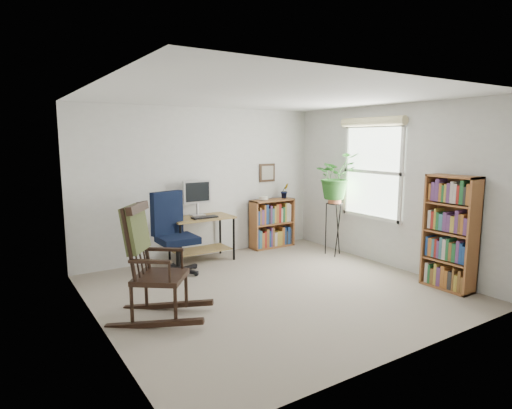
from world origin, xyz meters
TOP-DOWN VIEW (x-y plane):
  - floor at (0.00, 0.00)m, footprint 4.20×4.00m
  - ceiling at (0.00, 0.00)m, footprint 4.20×4.00m
  - wall_back at (0.00, 2.00)m, footprint 4.20×0.00m
  - wall_front at (0.00, -2.00)m, footprint 4.20×0.00m
  - wall_left at (-2.10, 0.00)m, footprint 0.00×4.00m
  - wall_right at (2.10, 0.00)m, footprint 0.00×4.00m
  - window at (2.06, 0.30)m, footprint 0.12×1.20m
  - desk at (-0.18, 1.70)m, footprint 0.98×0.54m
  - monitor at (-0.18, 1.84)m, footprint 0.46×0.16m
  - keyboard at (-0.18, 1.58)m, footprint 0.40×0.15m
  - office_chair at (-0.74, 1.30)m, footprint 0.78×0.78m
  - rocking_chair at (-1.50, -0.06)m, footprint 1.26×1.18m
  - low_bookshelf at (1.25, 1.82)m, footprint 0.81×0.27m
  - tall_bookshelf at (1.92, -1.15)m, footprint 0.27×0.64m
  - plant_stand at (1.80, 0.83)m, footprint 0.34×0.34m
  - spider_plant at (1.80, 0.83)m, footprint 1.69×1.88m
  - potted_plant_small at (1.53, 1.83)m, footprint 0.13×0.24m
  - framed_picture at (1.25, 1.97)m, footprint 0.32×0.04m

SIDE VIEW (x-z plane):
  - floor at x=0.00m, z-range 0.00..0.00m
  - desk at x=-0.18m, z-range 0.00..0.70m
  - low_bookshelf at x=1.25m, z-range 0.00..0.85m
  - plant_stand at x=1.80m, z-range 0.00..1.01m
  - office_chair at x=-0.74m, z-range 0.00..1.18m
  - rocking_chair at x=-1.50m, z-range 0.00..1.26m
  - keyboard at x=-0.18m, z-range 0.70..0.73m
  - tall_bookshelf at x=1.92m, z-range 0.00..1.46m
  - potted_plant_small at x=1.53m, z-range 0.85..0.96m
  - monitor at x=-0.18m, z-range 0.70..1.26m
  - wall_back at x=0.00m, z-range 0.00..2.40m
  - wall_front at x=0.00m, z-range 0.00..2.40m
  - wall_left at x=-2.10m, z-range 0.00..2.40m
  - wall_right at x=2.10m, z-range 0.00..2.40m
  - framed_picture at x=1.25m, z-range 1.15..1.47m
  - window at x=2.06m, z-range 0.65..2.15m
  - spider_plant at x=1.80m, z-range 0.94..2.40m
  - ceiling at x=0.00m, z-range 2.40..2.40m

